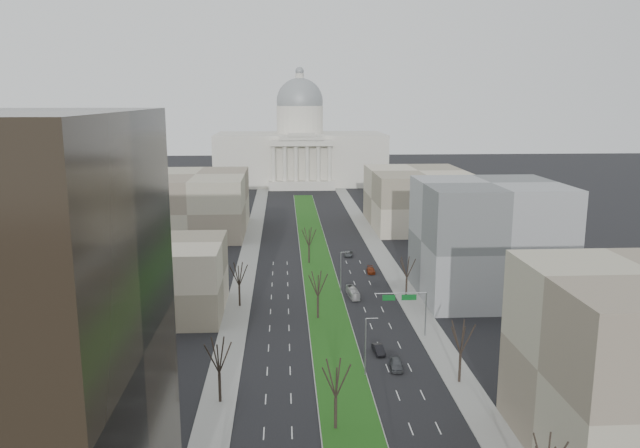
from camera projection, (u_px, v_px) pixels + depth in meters
name	position (u px, v px, depth m)	size (l,w,h in m)	color
ground	(317.00, 263.00, 156.84)	(600.00, 600.00, 0.00)	black
median	(317.00, 264.00, 155.83)	(8.00, 222.03, 0.20)	#999993
sidewalk_left	(241.00, 295.00, 131.36)	(5.00, 330.00, 0.15)	gray
sidewalk_right	(405.00, 292.00, 133.39)	(5.00, 330.00, 0.15)	gray
capitol	(300.00, 149.00, 299.90)	(80.00, 46.00, 55.00)	beige
building_beige_left	(155.00, 278.00, 119.30)	(26.00, 22.00, 14.00)	gray
building_grey_right	(488.00, 240.00, 129.03)	(28.00, 26.00, 24.00)	slate
building_far_left	(197.00, 203.00, 192.15)	(30.00, 40.00, 18.00)	gray
building_far_right	(418.00, 198.00, 201.09)	(30.00, 40.00, 18.00)	gray
tree_left_mid	(219.00, 354.00, 84.03)	(5.40, 5.40, 9.72)	black
tree_left_far	(239.00, 273.00, 123.18)	(5.28, 5.28, 9.50)	black
tree_right_mid	(461.00, 336.00, 89.90)	(5.52, 5.52, 9.94)	black
tree_right_far	(407.00, 267.00, 129.15)	(5.04, 5.04, 9.07)	black
tree_median_a	(336.00, 378.00, 77.08)	(5.40, 5.40, 9.72)	black
tree_median_b	(318.00, 283.00, 116.21)	(5.40, 5.40, 9.72)	black
tree_median_c	(309.00, 236.00, 155.33)	(5.40, 5.40, 9.72)	black
streetlamp_median_b	(366.00, 346.00, 92.52)	(1.90, 0.20, 9.16)	gray
streetlamp_median_c	(341.00, 272.00, 131.65)	(1.90, 0.20, 9.16)	gray
mast_arm_signs	(411.00, 303.00, 107.52)	(9.12, 0.24, 8.09)	gray
car_grey_near	(396.00, 364.00, 95.83)	(1.88, 4.67, 1.59)	#44474B
car_black	(379.00, 349.00, 101.57)	(1.46, 4.20, 1.38)	black
car_red	(371.00, 270.00, 148.22)	(1.84, 4.53, 1.31)	maroon
car_grey_far	(349.00, 254.00, 163.78)	(2.09, 4.53, 1.26)	#45494C
box_van	(353.00, 293.00, 130.14)	(1.63, 6.97, 1.94)	beige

